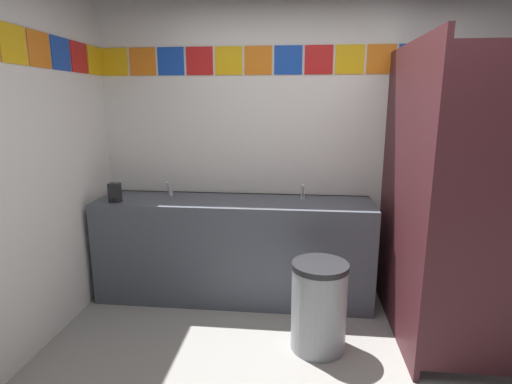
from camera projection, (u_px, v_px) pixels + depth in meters
name	position (u px, v px, depth m)	size (l,w,h in m)	color
wall_back	(316.00, 142.00, 3.54)	(3.81, 0.09, 2.67)	white
vanity_counter	(234.00, 248.00, 3.49)	(2.33, 0.57, 0.88)	#4C515B
faucet_left	(170.00, 190.00, 3.53)	(0.04, 0.10, 0.14)	silver
faucet_right	(303.00, 193.00, 3.41)	(0.04, 0.10, 0.14)	silver
soap_dispenser	(115.00, 193.00, 3.32)	(0.09, 0.09, 0.16)	black
stall_divider	(440.00, 203.00, 2.61)	(0.92, 1.30, 2.09)	#471E23
toilet	(456.00, 278.00, 3.23)	(0.39, 0.49, 0.74)	white
trash_bin	(319.00, 306.00, 2.76)	(0.39, 0.39, 0.63)	#999EA3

